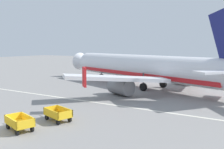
# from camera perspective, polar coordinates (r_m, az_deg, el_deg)

# --- Properties ---
(ground_plane) EXTENTS (220.00, 220.00, 0.00)m
(ground_plane) POSITION_cam_1_polar(r_m,az_deg,el_deg) (21.09, -23.77, -11.53)
(ground_plane) COLOR gray
(apron_stripe) EXTENTS (120.00, 0.36, 0.01)m
(apron_stripe) POSITION_cam_1_polar(r_m,az_deg,el_deg) (28.52, -5.66, -6.27)
(apron_stripe) COLOR silver
(apron_stripe) RESTS_ON ground
(airplane) EXTENTS (36.41, 29.65, 11.34)m
(airplane) POSITION_cam_1_polar(r_m,az_deg,el_deg) (37.45, 8.07, 1.53)
(airplane) COLOR silver
(airplane) RESTS_ON ground
(baggage_cart_third_in_row) EXTENTS (3.61, 2.08, 1.07)m
(baggage_cart_third_in_row) POSITION_cam_1_polar(r_m,az_deg,el_deg) (20.16, -20.81, -10.44)
(baggage_cart_third_in_row) COLOR gold
(baggage_cart_third_in_row) RESTS_ON ground
(baggage_cart_fourth_in_row) EXTENTS (3.61, 2.05, 1.07)m
(baggage_cart_fourth_in_row) POSITION_cam_1_polar(r_m,az_deg,el_deg) (21.62, -12.54, -9.00)
(baggage_cart_fourth_in_row) COLOR gold
(baggage_cart_fourth_in_row) RESTS_ON ground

